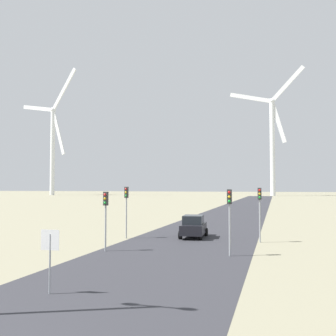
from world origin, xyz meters
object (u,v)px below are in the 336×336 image
traffic_light_post_near_left (106,207)px  wind_turbine_far_left (53,140)px  traffic_light_post_near_right (229,207)px  car_approaching (194,226)px  traffic_light_post_mid_left (126,201)px  traffic_light_post_mid_right (260,202)px  wind_turbine_left (272,136)px  stop_sign_near (50,249)px

traffic_light_post_near_left → wind_turbine_far_left: wind_turbine_far_left is taller
traffic_light_post_near_right → car_approaching: bearing=116.1°
traffic_light_post_near_right → traffic_light_post_mid_left: 10.80m
traffic_light_post_mid_right → car_approaching: traffic_light_post_mid_right is taller
wind_turbine_far_left → wind_turbine_left: (102.57, 13.50, 0.11)m
traffic_light_post_near_right → traffic_light_post_mid_left: bearing=146.7°
traffic_light_post_mid_left → traffic_light_post_mid_right: 10.58m
traffic_light_post_near_left → wind_turbine_left: size_ratio=0.07×
traffic_light_post_near_right → wind_turbine_far_left: size_ratio=0.07×
stop_sign_near → traffic_light_post_mid_right: traffic_light_post_mid_right is taller
traffic_light_post_near_left → traffic_light_post_mid_left: 6.31m
traffic_light_post_mid_left → traffic_light_post_mid_right: size_ratio=1.02×
traffic_light_post_near_right → wind_turbine_far_left: 176.90m
car_approaching → wind_turbine_left: 151.22m
car_approaching → wind_turbine_far_left: size_ratio=0.07×
wind_turbine_far_left → traffic_light_post_near_right: bearing=-54.8°
traffic_light_post_near_right → wind_turbine_left: size_ratio=0.07×
traffic_light_post_mid_left → car_approaching: (5.18, 1.94, -2.14)m
traffic_light_post_near_right → car_approaching: 8.99m
traffic_light_post_mid_left → wind_turbine_left: 153.06m
wind_turbine_far_left → traffic_light_post_mid_right: bearing=-53.2°
stop_sign_near → traffic_light_post_near_left: traffic_light_post_near_left is taller
traffic_light_post_mid_left → wind_turbine_far_left: wind_turbine_far_left is taller
stop_sign_near → traffic_light_post_mid_left: bearing=101.0°
traffic_light_post_mid_left → wind_turbine_left: wind_turbine_left is taller
wind_turbine_left → traffic_light_post_near_right: bearing=-90.6°
stop_sign_near → wind_turbine_far_left: wind_turbine_far_left is taller
traffic_light_post_near_left → car_approaching: size_ratio=0.91×
wind_turbine_left → traffic_light_post_mid_left: bearing=-94.0°
wind_turbine_far_left → car_approaching: bearing=-54.3°
traffic_light_post_mid_right → wind_turbine_left: size_ratio=0.07×
stop_sign_near → car_approaching: bearing=83.6°
traffic_light_post_near_right → traffic_light_post_mid_right: (1.54, 6.40, 0.05)m
wind_turbine_far_left → wind_turbine_left: wind_turbine_far_left is taller
traffic_light_post_mid_right → wind_turbine_left: wind_turbine_left is taller
stop_sign_near → car_approaching: 18.27m
traffic_light_post_near_left → traffic_light_post_near_right: traffic_light_post_near_right is taller
traffic_light_post_mid_right → car_approaching: (-5.40, 1.46, -2.09)m
traffic_light_post_near_left → traffic_light_post_mid_left: size_ratio=0.92×
car_approaching → traffic_light_post_near_right: bearing=-63.9°
traffic_light_post_near_right → wind_turbine_left: wind_turbine_left is taller
traffic_light_post_near_right → wind_turbine_left: 158.57m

